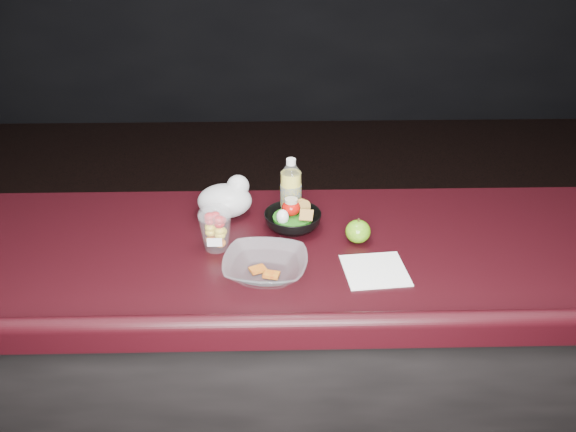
% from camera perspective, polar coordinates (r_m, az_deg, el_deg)
% --- Properties ---
extents(counter, '(4.06, 0.71, 1.02)m').
position_cam_1_polar(counter, '(2.08, 1.51, -14.82)').
color(counter, black).
rests_on(counter, ground).
extents(lemonade_bottle, '(0.06, 0.06, 0.19)m').
position_cam_1_polar(lemonade_bottle, '(1.88, 0.26, 2.04)').
color(lemonade_bottle, yellow).
rests_on(lemonade_bottle, counter).
extents(fruit_cup, '(0.09, 0.09, 0.13)m').
position_cam_1_polar(fruit_cup, '(1.74, -6.48, -0.97)').
color(fruit_cup, white).
rests_on(fruit_cup, counter).
extents(green_apple, '(0.07, 0.07, 0.07)m').
position_cam_1_polar(green_apple, '(1.79, 6.24, -1.37)').
color(green_apple, '#34810E').
rests_on(green_apple, counter).
extents(plastic_bag, '(0.16, 0.13, 0.12)m').
position_cam_1_polar(plastic_bag, '(1.91, -5.49, 1.52)').
color(plastic_bag, silver).
rests_on(plastic_bag, counter).
extents(snack_bowl, '(0.17, 0.17, 0.09)m').
position_cam_1_polar(snack_bowl, '(1.84, 0.38, -0.30)').
color(snack_bowl, black).
rests_on(snack_bowl, counter).
extents(takeout_bowl, '(0.24, 0.24, 0.05)m').
position_cam_1_polar(takeout_bowl, '(1.64, -2.02, -4.53)').
color(takeout_bowl, silver).
rests_on(takeout_bowl, counter).
extents(paper_napkin, '(0.17, 0.17, 0.00)m').
position_cam_1_polar(paper_napkin, '(1.68, 7.74, -4.81)').
color(paper_napkin, white).
rests_on(paper_napkin, counter).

